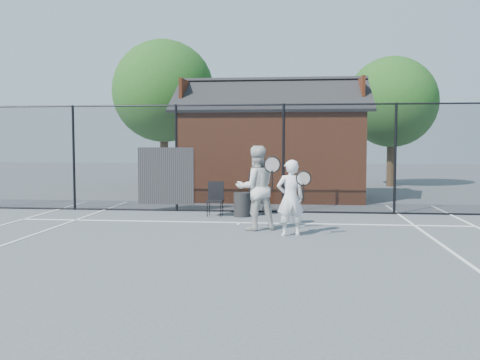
# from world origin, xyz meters

# --- Properties ---
(ground) EXTENTS (80.00, 80.00, 0.00)m
(ground) POSITION_xyz_m (0.00, 0.00, 0.00)
(ground) COLOR #4B4F56
(ground) RESTS_ON ground
(court_lines) EXTENTS (11.02, 18.00, 0.01)m
(court_lines) POSITION_xyz_m (0.00, -1.32, 0.01)
(court_lines) COLOR white
(court_lines) RESTS_ON ground
(fence) EXTENTS (22.04, 3.00, 3.00)m
(fence) POSITION_xyz_m (-0.30, 5.00, 1.45)
(fence) COLOR black
(fence) RESTS_ON ground
(clubhouse) EXTENTS (6.50, 4.36, 4.19)m
(clubhouse) POSITION_xyz_m (0.50, 9.00, 1.61)
(clubhouse) COLOR brown
(clubhouse) RESTS_ON ground
(tree_left) EXTENTS (4.48, 4.48, 6.44)m
(tree_left) POSITION_xyz_m (-4.50, 13.50, 4.19)
(tree_left) COLOR #2F2113
(tree_left) RESTS_ON ground
(tree_right) EXTENTS (3.97, 3.97, 5.70)m
(tree_right) POSITION_xyz_m (5.50, 14.50, 3.71)
(tree_right) COLOR #2F2113
(tree_right) RESTS_ON ground
(player_front) EXTENTS (0.75, 0.60, 1.58)m
(player_front) POSITION_xyz_m (1.24, 1.32, 0.79)
(player_front) COLOR white
(player_front) RESTS_ON ground
(player_back) EXTENTS (1.11, 0.99, 1.87)m
(player_back) POSITION_xyz_m (0.47, 2.02, 0.93)
(player_back) COLOR silver
(player_back) RESTS_ON ground
(chair_left) EXTENTS (0.43, 0.44, 0.88)m
(chair_left) POSITION_xyz_m (-0.77, 4.10, 0.44)
(chair_left) COLOR black
(chair_left) RESTS_ON ground
(chair_right) EXTENTS (0.56, 0.58, 1.06)m
(chair_right) POSITION_xyz_m (0.29, 4.60, 0.53)
(chair_right) COLOR black
(chair_right) RESTS_ON ground
(waste_bin) EXTENTS (0.45, 0.45, 0.63)m
(waste_bin) POSITION_xyz_m (-0.05, 4.10, 0.31)
(waste_bin) COLOR black
(waste_bin) RESTS_ON ground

